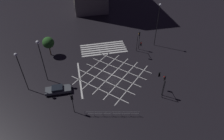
# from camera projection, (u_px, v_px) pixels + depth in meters

# --- Properties ---
(ground_plane) EXTENTS (200.00, 200.00, 0.00)m
(ground_plane) POSITION_uv_depth(u_px,v_px,m) (112.00, 75.00, 39.66)
(ground_plane) COLOR black
(road_markings) EXTENTS (15.88, 20.16, 0.01)m
(road_markings) POSITION_uv_depth(u_px,v_px,m) (105.00, 58.00, 44.00)
(road_markings) COLOR silver
(road_markings) RESTS_ON ground_plane
(traffic_light_nw_main) EXTENTS (0.39, 0.36, 4.54)m
(traffic_light_nw_main) POSITION_uv_depth(u_px,v_px,m) (164.00, 82.00, 33.30)
(traffic_light_nw_main) COLOR black
(traffic_light_nw_main) RESTS_ON ground_plane
(traffic_light_ne_cross) EXTENTS (0.36, 0.39, 3.85)m
(traffic_light_ne_cross) POSITION_uv_depth(u_px,v_px,m) (72.00, 100.00, 30.77)
(traffic_light_ne_cross) COLOR black
(traffic_light_ne_cross) RESTS_ON ground_plane
(traffic_light_sw_cross) EXTENTS (0.36, 2.68, 3.94)m
(traffic_light_sw_cross) POSITION_uv_depth(u_px,v_px,m) (139.00, 43.00, 43.31)
(traffic_light_sw_cross) COLOR black
(traffic_light_sw_cross) RESTS_ON ground_plane
(traffic_light_sw_main) EXTENTS (0.39, 0.36, 4.58)m
(traffic_light_sw_main) POSITION_uv_depth(u_px,v_px,m) (139.00, 37.00, 44.66)
(traffic_light_sw_main) COLOR black
(traffic_light_sw_main) RESTS_ON ground_plane
(traffic_light_nw_cross) EXTENTS (0.36, 2.67, 3.93)m
(traffic_light_nw_cross) POSITION_uv_depth(u_px,v_px,m) (161.00, 80.00, 34.11)
(traffic_light_nw_cross) COLOR black
(traffic_light_nw_cross) RESTS_ON ground_plane
(street_lamp_east) EXTENTS (0.53, 0.53, 8.04)m
(street_lamp_east) POSITION_uv_depth(u_px,v_px,m) (19.00, 64.00, 32.74)
(street_lamp_east) COLOR black
(street_lamp_east) RESTS_ON ground_plane
(street_lamp_west) EXTENTS (0.52, 0.52, 10.20)m
(street_lamp_west) POSITION_uv_depth(u_px,v_px,m) (158.00, 18.00, 43.69)
(street_lamp_west) COLOR black
(street_lamp_west) RESTS_ON ground_plane
(street_lamp_far) EXTENTS (0.58, 0.58, 8.73)m
(street_lamp_far) POSITION_uv_depth(u_px,v_px,m) (40.00, 52.00, 34.33)
(street_lamp_far) COLOR black
(street_lamp_far) RESTS_ON ground_plane
(street_tree_near) EXTENTS (2.50, 2.50, 4.45)m
(street_tree_near) POSITION_uv_depth(u_px,v_px,m) (48.00, 43.00, 42.95)
(street_tree_near) COLOR brown
(street_tree_near) RESTS_ON ground_plane
(waiting_car) EXTENTS (4.55, 1.79, 1.18)m
(waiting_car) POSITION_uv_depth(u_px,v_px,m) (58.00, 90.00, 35.62)
(waiting_car) COLOR #474C51
(waiting_car) RESTS_ON ground_plane
(pedestrian_railing) EXTENTS (8.43, 1.84, 1.05)m
(pedestrian_railing) POSITION_uv_depth(u_px,v_px,m) (112.00, 113.00, 31.41)
(pedestrian_railing) COLOR gray
(pedestrian_railing) RESTS_ON ground_plane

